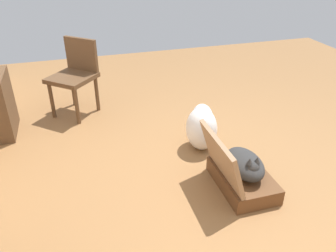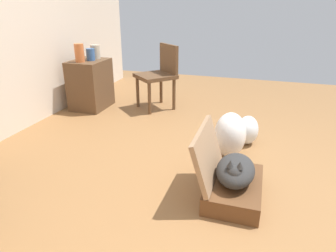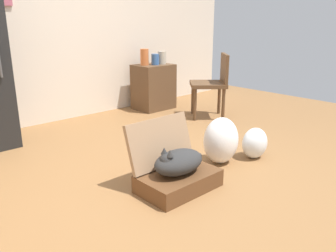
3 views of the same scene
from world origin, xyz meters
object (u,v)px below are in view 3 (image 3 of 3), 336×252
object	(u,v)px
plastic_bag_clear	(255,143)
vase_tall	(144,57)
side_table	(154,87)
vase_round	(155,59)
chair	(213,82)
plastic_bag_white	(221,140)
vase_short	(162,58)
cat	(178,162)
suitcase_base	(178,181)

from	to	relation	value
plastic_bag_clear	vase_tall	xyz separation A→B (m)	(0.42, 2.19, 0.63)
plastic_bag_clear	vase_tall	world-z (taller)	vase_tall
side_table	vase_round	distance (m)	0.41
vase_tall	chair	size ratio (longest dim) A/B	0.27
plastic_bag_white	vase_round	xyz separation A→B (m)	(0.89, 1.97, 0.52)
chair	vase_tall	bearing A→B (deg)	-114.12
side_table	vase_tall	xyz separation A→B (m)	(-0.14, 0.03, 0.45)
side_table	vase_short	xyz separation A→B (m)	(0.14, -0.04, 0.42)
cat	plastic_bag_clear	bearing A→B (deg)	-1.50
plastic_bag_white	side_table	distance (m)	2.21
chair	cat	bearing A→B (deg)	-14.50
suitcase_base	chair	xyz separation A→B (m)	(1.84, 1.22, 0.41)
vase_tall	side_table	bearing A→B (deg)	-13.23
cat	side_table	size ratio (longest dim) A/B	0.79
chair	vase_round	bearing A→B (deg)	-119.96
suitcase_base	cat	distance (m)	0.17
side_table	plastic_bag_white	bearing A→B (deg)	-113.80
cat	vase_tall	distance (m)	2.65
plastic_bag_clear	plastic_bag_white	bearing A→B (deg)	156.59
vase_short	vase_round	bearing A→B (deg)	-177.28
plastic_bag_white	vase_round	bearing A→B (deg)	65.72
plastic_bag_white	plastic_bag_clear	distance (m)	0.37
cat	chair	xyz separation A→B (m)	(1.84, 1.22, 0.25)
vase_short	side_table	bearing A→B (deg)	164.15
vase_short	plastic_bag_clear	bearing A→B (deg)	-107.95
cat	side_table	world-z (taller)	side_table
cat	plastic_bag_white	bearing A→B (deg)	10.12
cat	chair	bearing A→B (deg)	33.60
chair	side_table	bearing A→B (deg)	-120.80
cat	side_table	xyz separation A→B (m)	(1.56, 2.14, 0.10)
suitcase_base	vase_short	distance (m)	2.78
vase_tall	vase_round	size ratio (longest dim) A/B	1.48
side_table	vase_tall	world-z (taller)	vase_tall
side_table	vase_tall	distance (m)	0.47
plastic_bag_white	vase_tall	xyz separation A→B (m)	(0.75, 2.05, 0.56)
suitcase_base	vase_tall	world-z (taller)	vase_tall
plastic_bag_white	vase_short	world-z (taller)	vase_short
vase_short	suitcase_base	bearing A→B (deg)	-128.81
vase_short	chair	size ratio (longest dim) A/B	0.22
vase_tall	chair	distance (m)	1.07
vase_tall	vase_short	xyz separation A→B (m)	(0.27, -0.07, -0.02)
vase_tall	cat	bearing A→B (deg)	-123.30
cat	chair	distance (m)	2.23
vase_tall	chair	xyz separation A→B (m)	(0.42, -0.94, -0.29)
plastic_bag_clear	chair	size ratio (longest dim) A/B	0.35
suitcase_base	vase_tall	size ratio (longest dim) A/B	2.70
vase_short	vase_tall	bearing A→B (deg)	165.45
vase_round	suitcase_base	bearing A→B (deg)	-126.58
suitcase_base	side_table	bearing A→B (deg)	54.01
cat	vase_short	size ratio (longest dim) A/B	2.80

